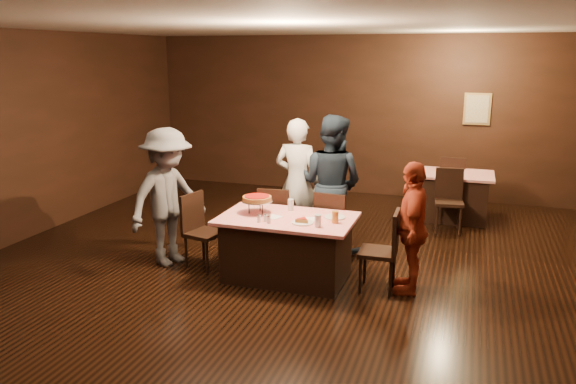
# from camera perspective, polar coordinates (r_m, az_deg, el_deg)

# --- Properties ---
(room) EXTENTS (10.00, 10.04, 3.02)m
(room) POSITION_cam_1_polar(r_m,az_deg,el_deg) (6.01, -2.77, 8.86)
(room) COLOR black
(room) RESTS_ON ground
(main_table) EXTENTS (1.60, 1.00, 0.77)m
(main_table) POSITION_cam_1_polar(r_m,az_deg,el_deg) (6.80, -0.10, -5.67)
(main_table) COLOR red
(main_table) RESTS_ON ground
(back_table) EXTENTS (1.30, 0.90, 0.77)m
(back_table) POSITION_cam_1_polar(r_m,az_deg,el_deg) (9.59, 16.20, -0.38)
(back_table) COLOR #A80D0B
(back_table) RESTS_ON ground
(chair_far_left) EXTENTS (0.47, 0.47, 0.95)m
(chair_far_left) POSITION_cam_1_polar(r_m,az_deg,el_deg) (7.57, -1.18, -2.89)
(chair_far_left) COLOR black
(chair_far_left) RESTS_ON ground
(chair_far_right) EXTENTS (0.46, 0.46, 0.95)m
(chair_far_right) POSITION_cam_1_polar(r_m,az_deg,el_deg) (7.36, 4.71, -3.45)
(chair_far_right) COLOR black
(chair_far_right) RESTS_ON ground
(chair_end_left) EXTENTS (0.50, 0.50, 0.95)m
(chair_end_left) POSITION_cam_1_polar(r_m,az_deg,el_deg) (7.18, -8.48, -4.00)
(chair_end_left) COLOR black
(chair_end_left) RESTS_ON ground
(chair_end_right) EXTENTS (0.43, 0.43, 0.95)m
(chair_end_right) POSITION_cam_1_polar(r_m,az_deg,el_deg) (6.53, 9.14, -5.88)
(chair_end_right) COLOR black
(chair_end_right) RESTS_ON ground
(chair_back_near) EXTENTS (0.47, 0.47, 0.95)m
(chair_back_near) POSITION_cam_1_polar(r_m,az_deg,el_deg) (8.89, 16.04, -0.88)
(chair_back_near) COLOR black
(chair_back_near) RESTS_ON ground
(chair_back_far) EXTENTS (0.44, 0.44, 0.95)m
(chair_back_far) POSITION_cam_1_polar(r_m,az_deg,el_deg) (10.16, 16.38, 0.91)
(chair_back_far) COLOR black
(chair_back_far) RESTS_ON ground
(diner_white_jacket) EXTENTS (0.68, 0.47, 1.80)m
(diner_white_jacket) POSITION_cam_1_polar(r_m,az_deg,el_deg) (7.91, 0.95, 1.04)
(diner_white_jacket) COLOR silver
(diner_white_jacket) RESTS_ON ground
(diner_navy_hoodie) EXTENTS (1.06, 0.92, 1.88)m
(diner_navy_hoodie) POSITION_cam_1_polar(r_m,az_deg,el_deg) (7.64, 4.42, 0.83)
(diner_navy_hoodie) COLOR #16202E
(diner_navy_hoodie) RESTS_ON ground
(diner_grey_knit) EXTENTS (1.03, 1.30, 1.77)m
(diner_grey_knit) POSITION_cam_1_polar(r_m,az_deg,el_deg) (7.30, -12.11, -0.52)
(diner_grey_knit) COLOR slate
(diner_grey_knit) RESTS_ON ground
(diner_red_shirt) EXTENTS (0.45, 0.92, 1.52)m
(diner_red_shirt) POSITION_cam_1_polar(r_m,az_deg,el_deg) (6.47, 12.49, -3.56)
(diner_red_shirt) COLOR #AB361D
(diner_red_shirt) RESTS_ON ground
(pizza_stand) EXTENTS (0.38, 0.38, 0.22)m
(pizza_stand) POSITION_cam_1_polar(r_m,az_deg,el_deg) (6.81, -3.17, -0.68)
(pizza_stand) COLOR black
(pizza_stand) RESTS_ON main_table
(plate_with_slice) EXTENTS (0.25, 0.25, 0.06)m
(plate_with_slice) POSITION_cam_1_polar(r_m,az_deg,el_deg) (6.44, 1.50, -2.98)
(plate_with_slice) COLOR white
(plate_with_slice) RESTS_ON main_table
(plate_empty) EXTENTS (0.25, 0.25, 0.01)m
(plate_empty) POSITION_cam_1_polar(r_m,az_deg,el_deg) (6.68, 4.79, -2.56)
(plate_empty) COLOR white
(plate_empty) RESTS_ON main_table
(glass_front_right) EXTENTS (0.08, 0.08, 0.14)m
(glass_front_right) POSITION_cam_1_polar(r_m,az_deg,el_deg) (6.31, 3.06, -2.93)
(glass_front_right) COLOR silver
(glass_front_right) RESTS_ON main_table
(glass_amber) EXTENTS (0.08, 0.08, 0.14)m
(glass_amber) POSITION_cam_1_polar(r_m,az_deg,el_deg) (6.46, 4.81, -2.55)
(glass_amber) COLOR #BF7F26
(glass_amber) RESTS_ON main_table
(glass_back) EXTENTS (0.08, 0.08, 0.14)m
(glass_back) POSITION_cam_1_polar(r_m,az_deg,el_deg) (6.95, 0.29, -1.30)
(glass_back) COLOR silver
(glass_back) RESTS_ON main_table
(condiments) EXTENTS (0.17, 0.10, 0.09)m
(condiments) POSITION_cam_1_polar(r_m,az_deg,el_deg) (6.47, -2.41, -2.68)
(condiments) COLOR silver
(condiments) RESTS_ON main_table
(napkin_center) EXTENTS (0.19, 0.19, 0.01)m
(napkin_center) POSITION_cam_1_polar(r_m,az_deg,el_deg) (6.60, 2.37, -2.77)
(napkin_center) COLOR white
(napkin_center) RESTS_ON main_table
(napkin_left) EXTENTS (0.21, 0.21, 0.01)m
(napkin_left) POSITION_cam_1_polar(r_m,az_deg,el_deg) (6.68, -1.46, -2.54)
(napkin_left) COLOR white
(napkin_left) RESTS_ON main_table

